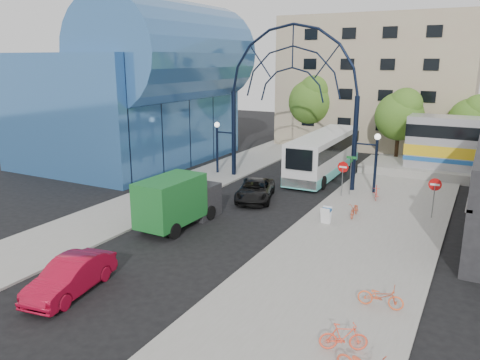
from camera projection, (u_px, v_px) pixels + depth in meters
The scene contains 21 objects.
ground at pixel (190, 242), 25.07m from camera, with size 120.00×120.00×0.00m, color black.
sidewalk_east at pixel (358, 243), 24.83m from camera, with size 8.00×56.00×0.12m, color gray.
plaza_west at pixel (161, 197), 33.14m from camera, with size 5.00×50.00×0.12m, color gray.
gateway_arch at pixel (292, 72), 34.87m from camera, with size 13.64×0.44×12.10m.
stop_sign at pixel (343, 170), 32.63m from camera, with size 0.80×0.07×2.50m.
do_not_enter_sign at pixel (435, 188), 28.11m from camera, with size 0.76×0.07×2.48m.
street_name_sign at pixel (351, 167), 32.93m from camera, with size 0.70×0.70×2.80m.
sandwich_board at pixel (326, 213), 27.44m from camera, with size 0.55×0.61×0.99m.
transit_hall at pixel (141, 90), 43.16m from camera, with size 16.50×18.00×14.50m.
apartment_block at pixel (379, 82), 52.26m from camera, with size 20.00×12.10×14.00m.
tree_north_a at pixel (401, 114), 43.27m from camera, with size 4.48×4.48×7.00m.
tree_north_b at pixel (313, 99), 51.07m from camera, with size 5.12×5.12×8.00m.
tree_north_c at pixel (473, 119), 42.33m from camera, with size 4.16×4.16×6.50m.
city_bus at pixel (325, 153), 39.34m from camera, with size 3.16×12.65×3.46m.
green_truck at pixel (179, 201), 27.28m from camera, with size 2.45×6.06×3.03m.
black_suv at pixel (255, 190), 32.45m from camera, with size 2.31×5.02×1.39m, color black.
red_sedan at pixel (71, 276), 19.49m from camera, with size 1.57×4.51×1.49m, color #A30A25.
bike_near_a at pixel (355, 210), 28.68m from camera, with size 0.58×1.67×0.88m, color #CE4C29.
bike_near_b at pixel (376, 193), 32.27m from camera, with size 0.43×1.51×0.91m, color #EE3B2F.
bike_far_a at pixel (381, 296), 18.18m from camera, with size 0.61×1.76×0.92m, color #F15F30.
bike_far_b at pixel (343, 337), 15.48m from camera, with size 0.46×1.62×0.98m, color #FF5133.
Camera 1 is at (13.39, -19.41, 9.55)m, focal length 35.00 mm.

